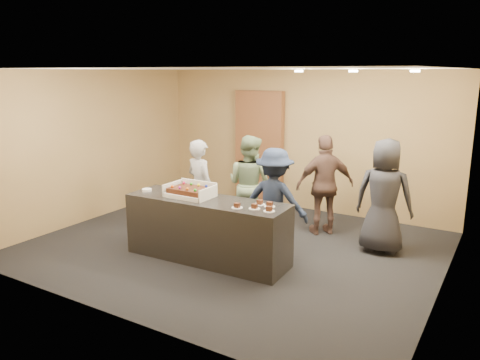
{
  "coord_description": "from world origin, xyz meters",
  "views": [
    {
      "loc": [
        3.63,
        -5.85,
        2.66
      ],
      "look_at": [
        0.11,
        0.0,
        1.08
      ],
      "focal_mm": 35.0,
      "sensor_mm": 36.0,
      "label": 1
    }
  ],
  "objects_px": {
    "serving_counter": "(207,230)",
    "sheet_cake": "(190,190)",
    "storage_cabinet": "(259,148)",
    "person_sage_man": "(249,184)",
    "plate_stack": "(147,190)",
    "person_navy_man": "(274,201)",
    "person_dark_suit": "(384,196)",
    "person_server_grey": "(200,188)",
    "person_brown_extra": "(325,185)",
    "cake_box": "(191,193)"
  },
  "relations": [
    {
      "from": "serving_counter",
      "to": "sheet_cake",
      "type": "xyz_separation_m",
      "value": [
        -0.29,
        0.0,
        0.55
      ]
    },
    {
      "from": "storage_cabinet",
      "to": "person_sage_man",
      "type": "height_order",
      "value": "storage_cabinet"
    },
    {
      "from": "sheet_cake",
      "to": "storage_cabinet",
      "type": "bearing_deg",
      "value": 99.9
    },
    {
      "from": "storage_cabinet",
      "to": "plate_stack",
      "type": "bearing_deg",
      "value": -94.04
    },
    {
      "from": "person_navy_man",
      "to": "person_dark_suit",
      "type": "distance_m",
      "value": 1.63
    },
    {
      "from": "person_server_grey",
      "to": "person_brown_extra",
      "type": "bearing_deg",
      "value": -129.14
    },
    {
      "from": "storage_cabinet",
      "to": "person_dark_suit",
      "type": "xyz_separation_m",
      "value": [
        2.9,
        -1.43,
        -0.28
      ]
    },
    {
      "from": "serving_counter",
      "to": "storage_cabinet",
      "type": "bearing_deg",
      "value": 102.99
    },
    {
      "from": "storage_cabinet",
      "to": "person_navy_man",
      "type": "height_order",
      "value": "storage_cabinet"
    },
    {
      "from": "serving_counter",
      "to": "person_navy_man",
      "type": "height_order",
      "value": "person_navy_man"
    },
    {
      "from": "person_sage_man",
      "to": "cake_box",
      "type": "bearing_deg",
      "value": 86.23
    },
    {
      "from": "plate_stack",
      "to": "person_dark_suit",
      "type": "xyz_separation_m",
      "value": [
        3.12,
        1.69,
        -0.06
      ]
    },
    {
      "from": "person_brown_extra",
      "to": "person_dark_suit",
      "type": "height_order",
      "value": "person_dark_suit"
    },
    {
      "from": "serving_counter",
      "to": "person_dark_suit",
      "type": "xyz_separation_m",
      "value": [
        2.07,
        1.61,
        0.41
      ]
    },
    {
      "from": "person_server_grey",
      "to": "person_brown_extra",
      "type": "height_order",
      "value": "person_brown_extra"
    },
    {
      "from": "cake_box",
      "to": "plate_stack",
      "type": "bearing_deg",
      "value": -171.94
    },
    {
      "from": "serving_counter",
      "to": "person_brown_extra",
      "type": "height_order",
      "value": "person_brown_extra"
    },
    {
      "from": "person_server_grey",
      "to": "person_sage_man",
      "type": "height_order",
      "value": "person_sage_man"
    },
    {
      "from": "person_brown_extra",
      "to": "sheet_cake",
      "type": "bearing_deg",
      "value": 14.77
    },
    {
      "from": "sheet_cake",
      "to": "plate_stack",
      "type": "bearing_deg",
      "value": -173.76
    },
    {
      "from": "cake_box",
      "to": "person_server_grey",
      "type": "xyz_separation_m",
      "value": [
        -0.41,
        0.79,
        -0.14
      ]
    },
    {
      "from": "sheet_cake",
      "to": "person_sage_man",
      "type": "bearing_deg",
      "value": 81.69
    },
    {
      "from": "person_dark_suit",
      "to": "person_navy_man",
      "type": "bearing_deg",
      "value": 27.4
    },
    {
      "from": "sheet_cake",
      "to": "person_sage_man",
      "type": "height_order",
      "value": "person_sage_man"
    },
    {
      "from": "person_sage_man",
      "to": "person_dark_suit",
      "type": "xyz_separation_m",
      "value": [
        2.17,
        0.24,
        0.04
      ]
    },
    {
      "from": "person_brown_extra",
      "to": "person_dark_suit",
      "type": "relative_size",
      "value": 0.97
    },
    {
      "from": "cake_box",
      "to": "sheet_cake",
      "type": "relative_size",
      "value": 1.17
    },
    {
      "from": "storage_cabinet",
      "to": "person_server_grey",
      "type": "bearing_deg",
      "value": -86.85
    },
    {
      "from": "storage_cabinet",
      "to": "person_navy_man",
      "type": "relative_size",
      "value": 1.45
    },
    {
      "from": "person_server_grey",
      "to": "sheet_cake",
      "type": "bearing_deg",
      "value": 134.82
    },
    {
      "from": "cake_box",
      "to": "person_server_grey",
      "type": "distance_m",
      "value": 0.9
    },
    {
      "from": "person_navy_man",
      "to": "person_dark_suit",
      "type": "height_order",
      "value": "person_dark_suit"
    },
    {
      "from": "plate_stack",
      "to": "person_sage_man",
      "type": "height_order",
      "value": "person_sage_man"
    },
    {
      "from": "cake_box",
      "to": "person_dark_suit",
      "type": "distance_m",
      "value": 2.85
    },
    {
      "from": "sheet_cake",
      "to": "person_dark_suit",
      "type": "distance_m",
      "value": 2.87
    },
    {
      "from": "storage_cabinet",
      "to": "cake_box",
      "type": "distance_m",
      "value": 3.07
    },
    {
      "from": "cake_box",
      "to": "person_brown_extra",
      "type": "xyz_separation_m",
      "value": [
        1.32,
        1.9,
        -0.11
      ]
    },
    {
      "from": "serving_counter",
      "to": "person_sage_man",
      "type": "relative_size",
      "value": 1.46
    },
    {
      "from": "serving_counter",
      "to": "plate_stack",
      "type": "bearing_deg",
      "value": -177.66
    },
    {
      "from": "sheet_cake",
      "to": "person_navy_man",
      "type": "bearing_deg",
      "value": 38.48
    },
    {
      "from": "person_navy_man",
      "to": "storage_cabinet",
      "type": "bearing_deg",
      "value": -63.68
    },
    {
      "from": "plate_stack",
      "to": "person_brown_extra",
      "type": "distance_m",
      "value": 2.89
    },
    {
      "from": "serving_counter",
      "to": "person_sage_man",
      "type": "distance_m",
      "value": 1.42
    },
    {
      "from": "cake_box",
      "to": "serving_counter",
      "type": "bearing_deg",
      "value": -4.76
    },
    {
      "from": "person_sage_man",
      "to": "person_dark_suit",
      "type": "bearing_deg",
      "value": -169.04
    },
    {
      "from": "plate_stack",
      "to": "person_server_grey",
      "type": "relative_size",
      "value": 0.09
    },
    {
      "from": "serving_counter",
      "to": "sheet_cake",
      "type": "height_order",
      "value": "sheet_cake"
    },
    {
      "from": "person_server_grey",
      "to": "person_brown_extra",
      "type": "distance_m",
      "value": 2.06
    },
    {
      "from": "serving_counter",
      "to": "person_brown_extra",
      "type": "bearing_deg",
      "value": 59.67
    },
    {
      "from": "person_navy_man",
      "to": "person_brown_extra",
      "type": "distance_m",
      "value": 1.2
    }
  ]
}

